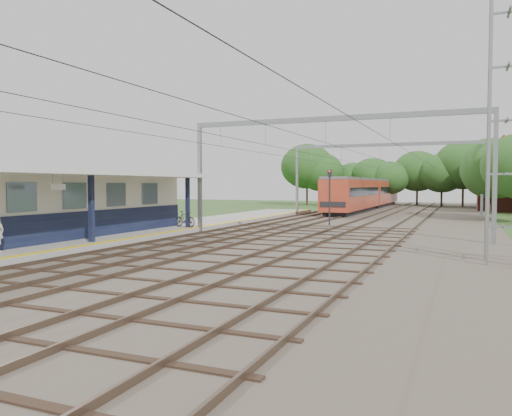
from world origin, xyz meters
The scene contains 13 objects.
ground centered at (0.00, 0.00, 0.00)m, with size 160.00×160.00×0.00m, color #2D4C1E.
ballast_bed centered at (4.00, 30.00, 0.05)m, with size 18.00×90.00×0.10m, color #473D33.
platform centered at (-7.50, 14.00, 0.17)m, with size 5.00×52.00×0.35m, color gray.
yellow_stripe centered at (-5.25, 14.00, 0.35)m, with size 0.45×52.00×0.01m, color yellow.
station_building centered at (-8.88, 7.00, 2.04)m, with size 3.41×18.00×3.40m.
canopy centered at (-7.77, 6.00, 3.64)m, with size 6.40×20.00×3.44m.
rail_tracks centered at (1.50, 30.00, 0.18)m, with size 11.80×88.00×0.15m.
catenary_system centered at (3.39, 25.28, 5.51)m, with size 17.22×88.00×7.00m.
lattice_pylon centered at (12.00, 8.00, 6.00)m, with size 1.30×1.30×12.00m.
tree_band centered at (3.84, 57.12, 4.92)m, with size 31.72×30.88×8.82m.
bicycle centered at (-6.11, 15.00, 0.87)m, with size 0.49×1.73×1.04m, color black.
train centered at (-0.50, 49.54, 2.10)m, with size 2.87×35.67×3.77m.
signal_post centered at (1.35, 23.26, 2.63)m, with size 0.30×0.27×4.22m.
Camera 1 is at (10.59, -12.95, 3.09)m, focal length 35.00 mm.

